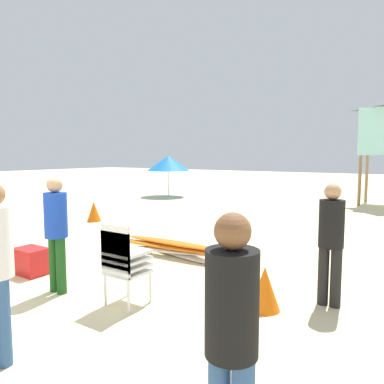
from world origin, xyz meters
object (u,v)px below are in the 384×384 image
(cooler_box, at_px, (31,261))
(surfboard_pile, at_px, (170,248))
(lifeguard_near_right, at_px, (56,227))
(traffic_cone_near, at_px, (94,211))
(beach_umbrella_left, at_px, (168,163))
(lifeguard_far_right, at_px, (331,236))
(stacked_plastic_chairs, at_px, (122,258))
(lifeguard_near_center, at_px, (232,331))
(traffic_cone_far, at_px, (265,288))

(cooler_box, bearing_deg, surfboard_pile, 59.77)
(lifeguard_near_right, xyz_separation_m, traffic_cone_near, (-4.07, 4.22, -0.66))
(beach_umbrella_left, relative_size, cooler_box, 3.73)
(lifeguard_near_right, distance_m, beach_umbrella_left, 12.61)
(lifeguard_far_right, bearing_deg, stacked_plastic_chairs, -145.13)
(lifeguard_near_right, bearing_deg, cooler_box, 166.26)
(lifeguard_far_right, relative_size, cooler_box, 2.95)
(traffic_cone_near, bearing_deg, lifeguard_near_center, -36.21)
(surfboard_pile, xyz_separation_m, beach_umbrella_left, (-6.57, 8.41, 1.43))
(lifeguard_far_right, relative_size, traffic_cone_near, 2.71)
(stacked_plastic_chairs, bearing_deg, lifeguard_near_right, -172.06)
(lifeguard_near_right, distance_m, lifeguard_far_right, 3.79)
(traffic_cone_near, height_order, cooler_box, traffic_cone_near)
(surfboard_pile, height_order, lifeguard_far_right, lifeguard_far_right)
(stacked_plastic_chairs, height_order, lifeguard_near_right, lifeguard_near_right)
(lifeguard_near_center, height_order, beach_umbrella_left, beach_umbrella_left)
(stacked_plastic_chairs, distance_m, lifeguard_far_right, 2.73)
(stacked_plastic_chairs, height_order, traffic_cone_far, stacked_plastic_chairs)
(lifeguard_near_right, distance_m, traffic_cone_far, 3.02)
(cooler_box, bearing_deg, beach_umbrella_left, 116.59)
(lifeguard_near_center, distance_m, lifeguard_far_right, 3.08)
(lifeguard_far_right, height_order, beach_umbrella_left, beach_umbrella_left)
(surfboard_pile, relative_size, cooler_box, 4.85)
(beach_umbrella_left, bearing_deg, traffic_cone_near, -70.75)
(surfboard_pile, distance_m, traffic_cone_far, 2.89)
(surfboard_pile, xyz_separation_m, traffic_cone_near, (-4.25, 1.78, 0.13))
(lifeguard_near_center, bearing_deg, traffic_cone_near, 143.79)
(lifeguard_far_right, relative_size, beach_umbrella_left, 0.79)
(cooler_box, bearing_deg, stacked_plastic_chairs, -2.75)
(surfboard_pile, bearing_deg, lifeguard_near_right, -94.17)
(stacked_plastic_chairs, bearing_deg, traffic_cone_far, 30.67)
(lifeguard_near_center, bearing_deg, cooler_box, 160.66)
(lifeguard_far_right, xyz_separation_m, traffic_cone_near, (-7.45, 2.51, -0.63))
(lifeguard_far_right, height_order, cooler_box, lifeguard_far_right)
(traffic_cone_near, bearing_deg, beach_umbrella_left, 109.25)
(lifeguard_near_center, distance_m, traffic_cone_far, 2.68)
(beach_umbrella_left, distance_m, traffic_cone_near, 7.15)
(surfboard_pile, xyz_separation_m, lifeguard_near_right, (-0.18, -2.44, 0.80))
(traffic_cone_near, height_order, traffic_cone_far, traffic_cone_near)
(lifeguard_far_right, bearing_deg, lifeguard_near_center, -86.67)
(beach_umbrella_left, bearing_deg, surfboard_pile, -52.02)
(surfboard_pile, height_order, cooler_box, cooler_box)
(surfboard_pile, xyz_separation_m, lifeguard_far_right, (3.20, -0.73, 0.76))
(traffic_cone_near, xyz_separation_m, cooler_box, (2.98, -3.95, -0.08))
(stacked_plastic_chairs, distance_m, lifeguard_near_center, 2.87)
(lifeguard_near_right, height_order, traffic_cone_near, lifeguard_near_right)
(lifeguard_near_center, relative_size, beach_umbrella_left, 0.81)
(lifeguard_near_center, relative_size, lifeguard_far_right, 1.02)
(lifeguard_near_center, height_order, lifeguard_near_right, lifeguard_near_right)
(lifeguard_near_center, distance_m, lifeguard_near_right, 3.81)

